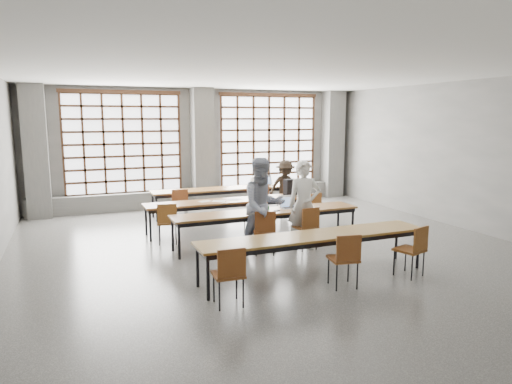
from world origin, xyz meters
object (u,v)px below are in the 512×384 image
(desk_row_a, at_px, (225,190))
(plastic_bag, at_px, (254,181))
(desk_row_d, at_px, (315,238))
(chair_near_right, at_px, (414,246))
(chair_front_right, at_px, (307,224))
(chair_mid_left, at_px, (167,219))
(chair_back_left, at_px, (179,202))
(backpack, at_px, (291,187))
(chair_near_left, at_px, (230,270))
(chair_mid_right, at_px, (312,207))
(chair_front_left, at_px, (265,228))
(laptop_front, at_px, (289,205))
(student_male, at_px, (304,205))
(desk_row_c, at_px, (267,214))
(chair_back_mid, at_px, (260,197))
(student_back, at_px, (285,187))
(student_female, at_px, (263,206))
(phone, at_px, (277,211))
(chair_back_right, at_px, (288,195))
(chair_near_mid, at_px, (345,255))
(laptop_back, at_px, (268,183))
(mouse, at_px, (308,207))
(red_pouch, at_px, (228,271))
(desk_row_b, at_px, (230,203))
(chair_mid_centre, at_px, (257,212))
(green_box, at_px, (263,208))

(desk_row_a, bearing_deg, plastic_bag, 3.18)
(desk_row_d, xyz_separation_m, chair_near_right, (1.52, -0.63, -0.13))
(desk_row_a, distance_m, chair_front_right, 3.93)
(chair_mid_left, bearing_deg, chair_back_left, 69.65)
(backpack, bearing_deg, chair_near_left, -130.68)
(chair_mid_right, bearing_deg, chair_back_left, 147.02)
(chair_front_left, height_order, laptop_front, laptop_front)
(student_male, bearing_deg, desk_row_a, 112.99)
(desk_row_c, xyz_separation_m, chair_front_right, (0.61, -0.63, -0.13))
(desk_row_d, height_order, chair_back_mid, chair_back_mid)
(desk_row_c, height_order, student_back, student_back)
(student_female, height_order, phone, student_female)
(chair_back_right, relative_size, student_female, 0.47)
(desk_row_d, xyz_separation_m, student_back, (1.82, 4.87, 0.08))
(chair_mid_right, xyz_separation_m, chair_near_mid, (-1.40, -3.57, 0.00))
(chair_front_left, bearing_deg, student_back, 58.42)
(chair_near_left, height_order, laptop_back, laptop_back)
(chair_mid_left, bearing_deg, student_back, 27.68)
(student_female, bearing_deg, mouse, 19.20)
(chair_back_left, relative_size, chair_near_left, 1.00)
(chair_near_left, bearing_deg, mouse, 44.96)
(chair_mid_left, xyz_separation_m, chair_near_mid, (2.04, -3.57, 0.00))
(desk_row_a, xyz_separation_m, chair_near_mid, (-0.03, -6.00, -0.13))
(mouse, xyz_separation_m, backpack, (0.36, 1.54, 0.18))
(red_pouch, bearing_deg, chair_mid_right, 46.78)
(desk_row_a, bearing_deg, student_female, -97.05)
(desk_row_b, bearing_deg, laptop_front, -58.25)
(chair_back_left, bearing_deg, backpack, -23.74)
(chair_near_right, relative_size, laptop_front, 2.35)
(laptop_back, xyz_separation_m, phone, (-1.33, -3.48, -0.05))
(chair_mid_centre, bearing_deg, desk_row_b, 124.08)
(desk_row_d, distance_m, chair_near_mid, 0.67)
(desk_row_b, height_order, backpack, backpack)
(chair_back_mid, height_order, chair_near_mid, same)
(chair_back_mid, height_order, chair_mid_right, same)
(student_female, distance_m, green_box, 0.65)
(chair_near_left, height_order, student_female, student_female)
(backpack, bearing_deg, chair_near_right, -92.67)
(chair_near_mid, bearing_deg, chair_mid_centre, 90.04)
(desk_row_b, relative_size, chair_front_right, 4.55)
(chair_back_right, distance_m, chair_front_right, 3.48)
(chair_back_mid, bearing_deg, desk_row_a, 141.70)
(student_back, bearing_deg, chair_near_right, -88.33)
(chair_mid_left, height_order, red_pouch, chair_mid_left)
(chair_back_right, distance_m, laptop_back, 0.83)
(desk_row_d, xyz_separation_m, plastic_bag, (1.12, 5.42, 0.21))
(chair_near_right, relative_size, plastic_bag, 3.08)
(mouse, distance_m, green_box, 1.01)
(chair_front_left, bearing_deg, desk_row_d, -79.55)
(chair_back_mid, relative_size, mouse, 8.98)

